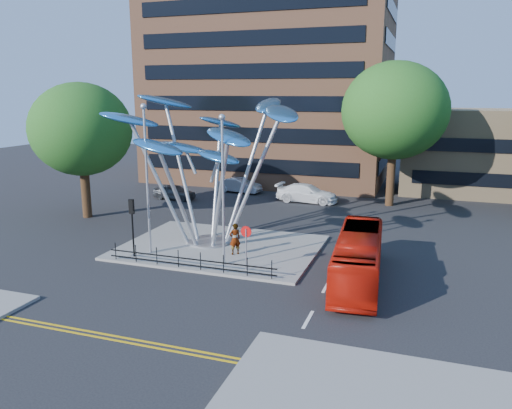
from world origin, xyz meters
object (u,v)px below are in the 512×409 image
at_px(red_bus, 358,257).
at_px(pedestrian, 235,239).
at_px(tree_left, 81,130).
at_px(traffic_light_island, 132,216).
at_px(leaf_sculpture, 207,137).
at_px(street_lamp_right, 223,177).
at_px(no_entry_sign_island, 246,240).
at_px(street_lamp_left, 146,166).
at_px(parked_car_mid, 240,185).
at_px(parked_car_right, 307,193).
at_px(parked_car_left, 174,192).
at_px(tree_right, 395,111).

bearing_deg(red_bus, pedestrian, 163.44).
bearing_deg(tree_left, traffic_light_island, -39.81).
bearing_deg(leaf_sculpture, street_lamp_right, -55.09).
relative_size(street_lamp_right, no_entry_sign_island, 3.39).
bearing_deg(street_lamp_left, parked_car_mid, 95.06).
height_order(street_lamp_right, parked_car_right, street_lamp_right).
distance_m(street_lamp_left, street_lamp_right, 5.03).
distance_m(leaf_sculpture, no_entry_sign_island, 7.71).
xyz_separation_m(street_lamp_right, parked_car_left, (-11.23, 15.14, -4.42)).
bearing_deg(parked_car_right, street_lamp_left, 165.69).
xyz_separation_m(red_bus, parked_car_mid, (-14.11, 19.80, -0.57)).
bearing_deg(parked_car_left, tree_right, -73.40).
distance_m(tree_right, no_entry_sign_island, 21.31).
distance_m(street_lamp_left, parked_car_right, 18.85).
height_order(tree_left, pedestrian, tree_left).
height_order(tree_left, parked_car_right, tree_left).
xyz_separation_m(traffic_light_island, parked_car_left, (-5.73, 15.64, -1.94)).
bearing_deg(parked_car_left, street_lamp_left, -152.01).
xyz_separation_m(tree_right, pedestrian, (-7.56, -17.18, -6.94)).
bearing_deg(street_lamp_right, parked_car_left, 126.56).
relative_size(tree_right, parked_car_left, 3.05).
bearing_deg(parked_car_right, pedestrian, -178.78).
distance_m(tree_left, street_lamp_right, 16.19).
bearing_deg(tree_left, no_entry_sign_island, -25.07).
distance_m(street_lamp_right, parked_car_mid, 21.55).
distance_m(parked_car_left, parked_car_mid, 6.62).
bearing_deg(leaf_sculpture, no_entry_sign_island, -45.67).
xyz_separation_m(pedestrian, parked_car_mid, (-6.67, 18.18, -0.38)).
bearing_deg(traffic_light_island, parked_car_mid, 93.42).
xyz_separation_m(leaf_sculpture, traffic_light_island, (-2.93, -4.18, -4.26)).
bearing_deg(parked_car_mid, street_lamp_left, -166.24).
distance_m(street_lamp_right, parked_car_right, 18.47).
height_order(leaf_sculpture, pedestrian, leaf_sculpture).
xyz_separation_m(parked_car_left, parked_car_right, (11.70, 2.81, 0.12)).
height_order(street_lamp_left, traffic_light_island, street_lamp_left).
distance_m(traffic_light_island, pedestrian, 6.11).
bearing_deg(traffic_light_island, red_bus, 3.10).
bearing_deg(red_bus, leaf_sculpture, 156.42).
bearing_deg(pedestrian, red_bus, 124.49).
bearing_deg(street_lamp_right, parked_car_mid, 108.59).
relative_size(leaf_sculpture, no_entry_sign_island, 5.19).
bearing_deg(tree_right, parked_car_left, -168.35).
bearing_deg(red_bus, tree_left, 158.44).
xyz_separation_m(street_lamp_right, parked_car_right, (0.47, 17.95, -4.30)).
distance_m(pedestrian, parked_car_left, 17.39).
bearing_deg(pedestrian, street_lamp_right, 48.55).
xyz_separation_m(tree_right, red_bus, (-0.12, -18.80, -6.74)).
distance_m(street_lamp_left, pedestrian, 6.66).
height_order(tree_left, red_bus, tree_left).
bearing_deg(leaf_sculpture, tree_right, 56.69).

